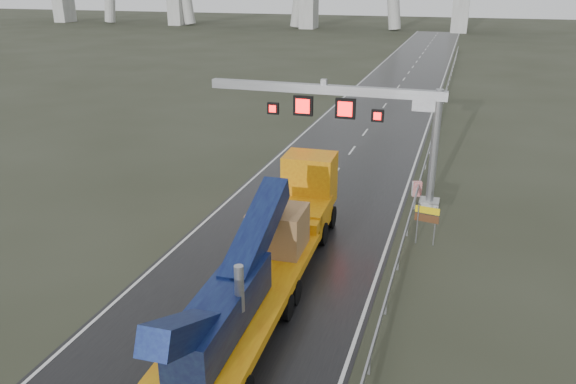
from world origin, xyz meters
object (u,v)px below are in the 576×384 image
(exit_sign_pair, at_px, (427,218))
(striped_barrier, at_px, (417,189))
(heavy_haul_truck, at_px, (270,250))
(sign_gantry, at_px, (357,111))

(exit_sign_pair, relative_size, striped_barrier, 2.21)
(heavy_haul_truck, height_order, exit_sign_pair, heavy_haul_truck)
(sign_gantry, height_order, heavy_haul_truck, sign_gantry)
(sign_gantry, height_order, striped_barrier, sign_gantry)
(sign_gantry, relative_size, striped_barrier, 15.21)
(heavy_haul_truck, xyz_separation_m, exit_sign_pair, (6.33, 6.70, -0.41))
(heavy_haul_truck, height_order, striped_barrier, heavy_haul_truck)
(heavy_haul_truck, xyz_separation_m, striped_barrier, (5.23, 13.72, -1.43))
(sign_gantry, height_order, exit_sign_pair, sign_gantry)
(sign_gantry, relative_size, heavy_haul_truck, 0.70)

